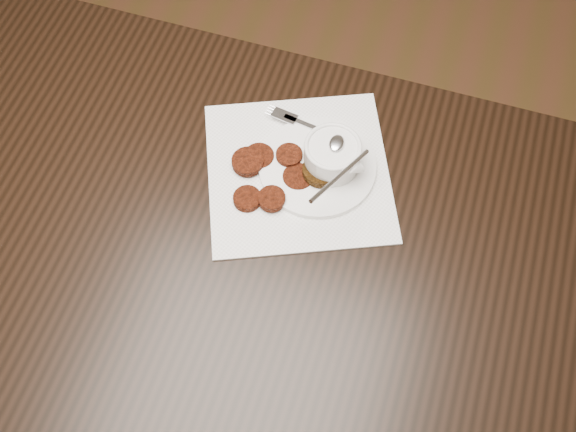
{
  "coord_description": "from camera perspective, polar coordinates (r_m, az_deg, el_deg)",
  "views": [
    {
      "loc": [
        0.31,
        -0.44,
        1.83
      ],
      "look_at": [
        0.14,
        0.09,
        0.8
      ],
      "focal_mm": 43.22,
      "sensor_mm": 36.0,
      "label": 1
    }
  ],
  "objects": [
    {
      "name": "floor",
      "position": [
        1.91,
        -4.93,
        -12.7
      ],
      "size": [
        4.0,
        4.0,
        0.0
      ],
      "primitive_type": "plane",
      "color": "#57321D",
      "rests_on": "ground"
    },
    {
      "name": "table",
      "position": [
        1.56,
        -3.59,
        -7.94
      ],
      "size": [
        1.35,
        0.87,
        0.75
      ],
      "primitive_type": "cube",
      "color": "black",
      "rests_on": "floor"
    },
    {
      "name": "napkin",
      "position": [
        1.28,
        0.85,
        3.66
      ],
      "size": [
        0.43,
        0.43,
        0.0
      ],
      "primitive_type": "cube",
      "rotation": [
        0.0,
        0.0,
        0.41
      ],
      "color": "white",
      "rests_on": "table"
    },
    {
      "name": "sauce_ramekin",
      "position": [
        1.23,
        3.73,
        5.79
      ],
      "size": [
        0.15,
        0.15,
        0.14
      ],
      "primitive_type": null,
      "rotation": [
        0.0,
        0.0,
        -0.14
      ],
      "color": "white",
      "rests_on": "napkin"
    },
    {
      "name": "patty_cluster",
      "position": [
        1.26,
        -1.55,
        3.45
      ],
      "size": [
        0.23,
        0.23,
        0.02
      ],
      "primitive_type": null,
      "rotation": [
        0.0,
        0.0,
        0.28
      ],
      "color": "maroon",
      "rests_on": "napkin"
    },
    {
      "name": "plate_with_patty",
      "position": [
        1.27,
        2.44,
        4.24
      ],
      "size": [
        0.25,
        0.25,
        0.03
      ],
      "primitive_type": null,
      "rotation": [
        0.0,
        0.0,
        -0.15
      ],
      "color": "white",
      "rests_on": "table"
    }
  ]
}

